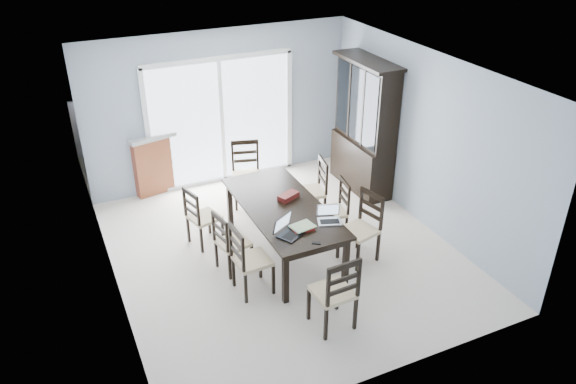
% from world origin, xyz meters
% --- Properties ---
extents(floor, '(5.00, 5.00, 0.00)m').
position_xyz_m(floor, '(0.00, 0.00, 0.00)').
color(floor, silver).
rests_on(floor, ground).
extents(ceiling, '(5.00, 5.00, 0.00)m').
position_xyz_m(ceiling, '(0.00, 0.00, 2.60)').
color(ceiling, white).
rests_on(ceiling, back_wall).
extents(back_wall, '(4.50, 0.02, 2.60)m').
position_xyz_m(back_wall, '(0.00, 2.50, 1.30)').
color(back_wall, '#909DAC').
rests_on(back_wall, floor).
extents(wall_left, '(0.02, 5.00, 2.60)m').
position_xyz_m(wall_left, '(-2.25, 0.00, 1.30)').
color(wall_left, '#909DAC').
rests_on(wall_left, floor).
extents(wall_right, '(0.02, 5.00, 2.60)m').
position_xyz_m(wall_right, '(2.25, 0.00, 1.30)').
color(wall_right, '#909DAC').
rests_on(wall_right, floor).
extents(balcony, '(4.50, 2.00, 0.10)m').
position_xyz_m(balcony, '(0.00, 3.50, -0.05)').
color(balcony, gray).
rests_on(balcony, ground).
extents(railing, '(4.50, 0.06, 1.10)m').
position_xyz_m(railing, '(0.00, 4.50, 0.55)').
color(railing, '#99999E').
rests_on(railing, balcony).
extents(dining_table, '(1.00, 2.20, 0.75)m').
position_xyz_m(dining_table, '(0.00, 0.00, 0.67)').
color(dining_table, black).
rests_on(dining_table, floor).
extents(china_hutch, '(0.50, 1.38, 2.20)m').
position_xyz_m(china_hutch, '(2.02, 1.25, 1.07)').
color(china_hutch, black).
rests_on(china_hutch, floor).
extents(sliding_door, '(2.52, 0.05, 2.18)m').
position_xyz_m(sliding_door, '(0.00, 2.48, 1.09)').
color(sliding_door, silver).
rests_on(sliding_door, floor).
extents(chair_left_near, '(0.45, 0.44, 1.11)m').
position_xyz_m(chair_left_near, '(-0.79, -0.62, 0.59)').
color(chair_left_near, black).
rests_on(chair_left_near, floor).
extents(chair_left_mid, '(0.46, 0.45, 1.01)m').
position_xyz_m(chair_left_mid, '(-0.84, -0.10, 0.54)').
color(chair_left_mid, black).
rests_on(chair_left_mid, floor).
extents(chair_left_far, '(0.49, 0.48, 1.04)m').
position_xyz_m(chair_left_far, '(-1.00, 0.66, 0.55)').
color(chair_left_far, black).
rests_on(chair_left_far, floor).
extents(chair_right_near, '(0.53, 0.52, 1.13)m').
position_xyz_m(chair_right_near, '(0.95, -0.57, 0.60)').
color(chair_right_near, black).
rests_on(chair_right_near, floor).
extents(chair_right_mid, '(0.46, 0.45, 1.02)m').
position_xyz_m(chair_right_mid, '(0.89, 0.06, 0.54)').
color(chair_right_mid, black).
rests_on(chair_right_mid, floor).
extents(chair_right_far, '(0.50, 0.49, 1.11)m').
position_xyz_m(chair_right_far, '(0.84, 0.66, 0.59)').
color(chair_right_far, black).
rests_on(chair_right_far, floor).
extents(chair_end_near, '(0.45, 0.47, 1.15)m').
position_xyz_m(chair_end_near, '(-0.09, -1.69, 0.61)').
color(chair_end_near, black).
rests_on(chair_end_near, floor).
extents(chair_end_far, '(0.55, 0.55, 1.17)m').
position_xyz_m(chair_end_far, '(0.08, 1.60, 0.62)').
color(chair_end_far, black).
rests_on(chair_end_far, floor).
extents(laptop_dark, '(0.42, 0.38, 0.24)m').
position_xyz_m(laptop_dark, '(-0.20, -0.70, 0.81)').
color(laptop_dark, black).
rests_on(laptop_dark, dining_table).
extents(laptop_silver, '(0.35, 0.30, 0.21)m').
position_xyz_m(laptop_silver, '(0.37, -0.64, 0.80)').
color(laptop_silver, silver).
rests_on(laptop_silver, dining_table).
extents(book_stack, '(0.32, 0.27, 0.05)m').
position_xyz_m(book_stack, '(-0.03, -0.64, 0.77)').
color(book_stack, maroon).
rests_on(book_stack, dining_table).
extents(cell_phone, '(0.12, 0.10, 0.01)m').
position_xyz_m(cell_phone, '(-0.01, -1.00, 0.76)').
color(cell_phone, black).
rests_on(cell_phone, dining_table).
extents(game_box, '(0.33, 0.26, 0.07)m').
position_xyz_m(game_box, '(0.15, 0.14, 0.79)').
color(game_box, '#4C130F').
rests_on(game_box, dining_table).
extents(hot_tub, '(2.30, 2.14, 1.02)m').
position_xyz_m(hot_tub, '(-0.75, 3.37, 0.51)').
color(hot_tub, maroon).
rests_on(hot_tub, balcony).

